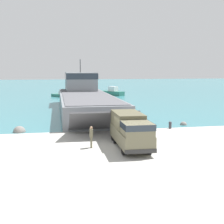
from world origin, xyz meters
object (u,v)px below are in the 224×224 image
object	(u,v)px
landing_craft	(84,97)
moored_boat_c	(62,95)
soldier_on_ramp	(91,135)
military_truck	(131,130)
mooring_bollard	(170,125)
moored_boat_a	(112,92)

from	to	relation	value
landing_craft	moored_boat_c	world-z (taller)	landing_craft
soldier_on_ramp	military_truck	bearing A→B (deg)	-9.24
soldier_on_ramp	mooring_bollard	world-z (taller)	soldier_on_ramp
military_truck	moored_boat_c	distance (m)	50.60
moored_boat_a	soldier_on_ramp	bearing A→B (deg)	-139.74
soldier_on_ramp	moored_boat_c	distance (m)	49.94
soldier_on_ramp	moored_boat_c	bearing A→B (deg)	90.49
moored_boat_a	moored_boat_c	xyz separation A→B (m)	(-12.53, -2.44, -0.29)
landing_craft	military_truck	bearing A→B (deg)	-86.44
mooring_bollard	moored_boat_c	bearing A→B (deg)	103.22
landing_craft	military_truck	size ratio (longest dim) A/B	4.98
landing_craft	mooring_bollard	world-z (taller)	landing_craft
military_truck	landing_craft	bearing A→B (deg)	-175.70
moored_boat_a	moored_boat_c	distance (m)	12.77
military_truck	moored_boat_a	size ratio (longest dim) A/B	1.03
mooring_bollard	soldier_on_ramp	bearing A→B (deg)	-144.94
moored_boat_a	military_truck	bearing A→B (deg)	-136.25
soldier_on_ramp	moored_boat_a	bearing A→B (deg)	76.99
moored_boat_a	moored_boat_c	bearing A→B (deg)	154.21
soldier_on_ramp	moored_boat_a	world-z (taller)	moored_boat_a
moored_boat_a	mooring_bollard	size ratio (longest dim) A/B	8.50
landing_craft	moored_boat_c	size ratio (longest dim) A/B	6.06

